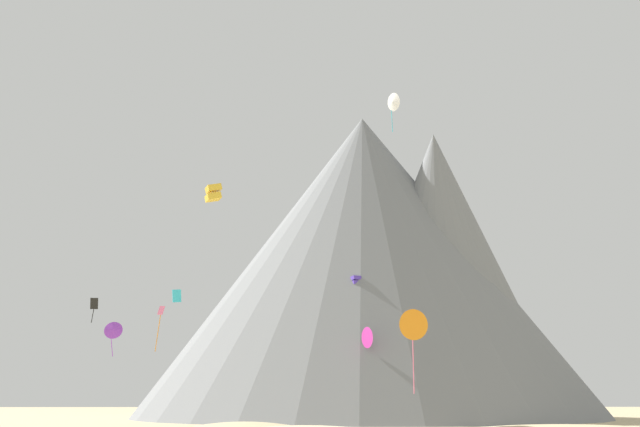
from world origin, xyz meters
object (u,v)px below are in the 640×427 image
rock_massif (378,261)px  kite_gold_mid (213,193)px  kite_cyan_low (177,296)px  kite_indigo_mid (356,281)px  kite_violet_low (113,330)px  kite_white_high (393,102)px  kite_black_low (94,305)px  kite_orange_low (413,325)px  kite_rainbow_low (160,319)px  kite_magenta_low (368,338)px

rock_massif → kite_gold_mid: rock_massif is taller
kite_gold_mid → kite_cyan_low: 10.37m
kite_indigo_mid → kite_violet_low: bearing=165.3°
rock_massif → kite_white_high: rock_massif is taller
kite_black_low → kite_orange_low: bearing=179.6°
kite_rainbow_low → kite_white_high: bearing=64.7°
kite_black_low → rock_massif: bearing=-104.8°
kite_indigo_mid → kite_white_high: kite_white_high is taller
kite_violet_low → kite_white_high: kite_white_high is taller
rock_massif → kite_gold_mid: 50.98m
kite_magenta_low → kite_black_low: size_ratio=0.86×
kite_black_low → kite_cyan_low: 17.86m
kite_cyan_low → kite_black_low: bearing=-41.8°
kite_rainbow_low → kite_white_high: size_ratio=1.03×
kite_magenta_low → kite_gold_mid: kite_gold_mid is taller
kite_violet_low → kite_white_high: 42.79m
kite_orange_low → kite_white_high: size_ratio=1.32×
kite_magenta_low → kite_cyan_low: (-19.40, -14.23, 2.62)m
kite_violet_low → kite_white_high: size_ratio=0.82×
kite_violet_low → kite_rainbow_low: bearing=-30.1°
kite_gold_mid → kite_indigo_mid: bearing=-50.5°
kite_magenta_low → kite_indigo_mid: 10.76m
kite_magenta_low → kite_indigo_mid: (-0.63, 7.50, 7.68)m
kite_indigo_mid → kite_cyan_low: (-18.76, -21.73, -5.06)m
rock_massif → kite_cyan_low: bearing=-119.7°
kite_magenta_low → kite_rainbow_low: 23.57m
kite_rainbow_low → kite_violet_low: (-5.83, 2.89, -0.96)m
rock_massif → kite_rainbow_low: size_ratio=14.47×
kite_indigo_mid → kite_orange_low: size_ratio=0.53×
kite_orange_low → kite_gold_mid: (-16.89, 5.88, 12.50)m
kite_gold_mid → kite_violet_low: size_ratio=0.41×
kite_white_high → kite_rainbow_low: bearing=-124.1°
kite_magenta_low → kite_violet_low: bearing=58.1°
kite_indigo_mid → kite_cyan_low: kite_indigo_mid is taller
kite_violet_low → kite_indigo_mid: bearing=5.5°
kite_orange_low → kite_rainbow_low: (-24.48, 24.12, 2.98)m
rock_massif → kite_violet_low: (-34.14, -25.37, -13.19)m
kite_orange_low → kite_violet_low: 40.65m
rock_massif → kite_orange_low: rock_massif is taller
kite_magenta_low → kite_violet_low: size_ratio=0.58×
kite_rainbow_low → kite_gold_mid: kite_gold_mid is taller
kite_white_high → kite_black_low: bearing=-122.8°
rock_massif → kite_indigo_mid: size_ratio=21.32×
kite_gold_mid → kite_cyan_low: (-3.49, 4.09, -8.86)m
kite_gold_mid → kite_violet_low: kite_gold_mid is taller
kite_indigo_mid → kite_orange_low: bearing=-111.1°
kite_gold_mid → kite_white_high: 30.73m
kite_gold_mid → kite_cyan_low: kite_gold_mid is taller
rock_massif → kite_indigo_mid: bearing=-104.8°
kite_rainbow_low → kite_violet_low: size_ratio=1.26×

